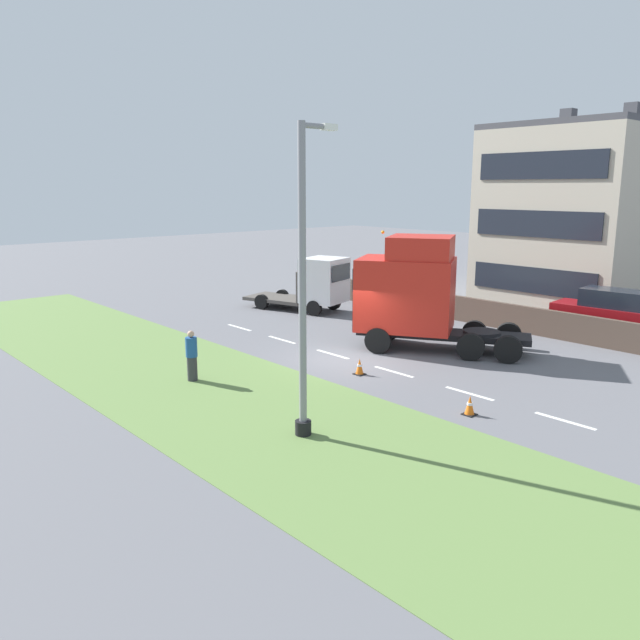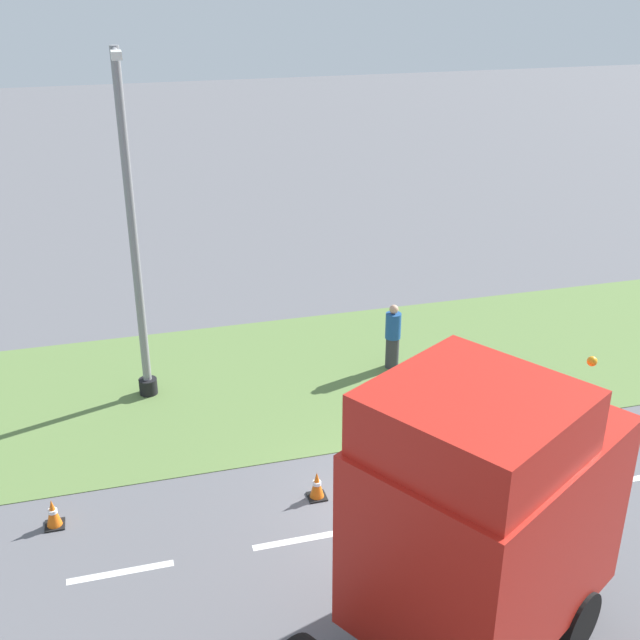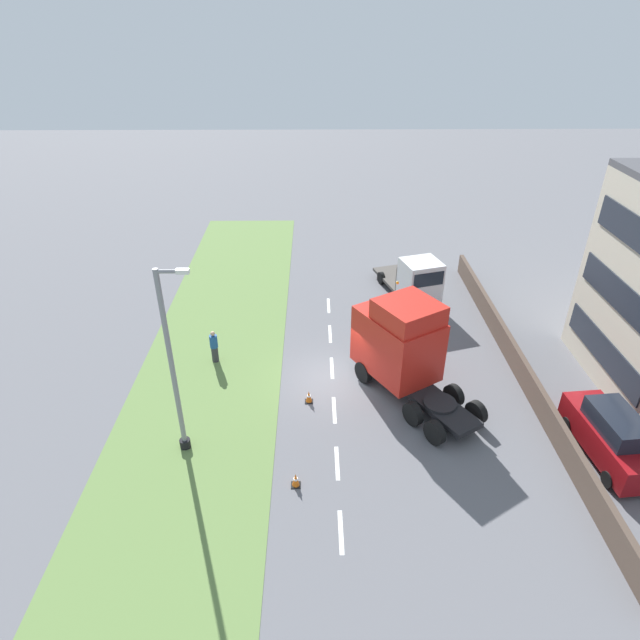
{
  "view_description": "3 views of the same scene",
  "coord_description": "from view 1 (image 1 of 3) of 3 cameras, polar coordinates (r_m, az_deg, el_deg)",
  "views": [
    {
      "loc": [
        -16.21,
        -16.42,
        6.46
      ],
      "look_at": [
        -1.09,
        0.42,
        1.61
      ],
      "focal_mm": 35.0,
      "sensor_mm": 36.0,
      "label": 1
    },
    {
      "loc": [
        11.24,
        -5.07,
        9.6
      ],
      "look_at": [
        -2.69,
        -1.21,
        3.06
      ],
      "focal_mm": 45.0,
      "sensor_mm": 36.0,
      "label": 2
    },
    {
      "loc": [
        -0.87,
        -20.75,
        15.56
      ],
      "look_at": [
        -0.6,
        0.79,
        2.84
      ],
      "focal_mm": 30.0,
      "sensor_mm": 36.0,
      "label": 3
    }
  ],
  "objects": [
    {
      "name": "traffic_cone_lead",
      "position": [
        18.65,
        13.53,
        -7.6
      ],
      "size": [
        0.36,
        0.36,
        0.58
      ],
      "color": "black",
      "rests_on": "ground"
    },
    {
      "name": "lamp_post",
      "position": [
        15.85,
        -1.48,
        1.74
      ],
      "size": [
        1.34,
        0.43,
        8.01
      ],
      "color": "black",
      "rests_on": "ground"
    },
    {
      "name": "parked_car",
      "position": [
        29.67,
        25.04,
        0.42
      ],
      "size": [
        2.13,
        4.83,
        2.16
      ],
      "rotation": [
        0.0,
        0.0,
        0.09
      ],
      "color": "maroon",
      "rests_on": "ground"
    },
    {
      "name": "traffic_cone_trailing",
      "position": [
        21.95,
        3.64,
        -4.28
      ],
      "size": [
        0.36,
        0.36,
        0.58
      ],
      "color": "black",
      "rests_on": "ground"
    },
    {
      "name": "flatbed_truck",
      "position": [
        32.64,
        -0.27,
        3.35
      ],
      "size": [
        3.59,
        5.94,
        2.87
      ],
      "rotation": [
        0.0,
        0.0,
        3.43
      ],
      "color": "silver",
      "rests_on": "ground"
    },
    {
      "name": "boundary_wall",
      "position": [
        30.65,
        14.73,
        0.67
      ],
      "size": [
        0.25,
        24.0,
        1.21
      ],
      "color": "#4C3D33",
      "rests_on": "ground"
    },
    {
      "name": "building_block",
      "position": [
        37.42,
        23.06,
        8.64
      ],
      "size": [
        10.35,
        7.81,
        10.74
      ],
      "color": "#B7AD99",
      "rests_on": "ground"
    },
    {
      "name": "pedestrian",
      "position": [
        21.5,
        -11.65,
        -3.27
      ],
      "size": [
        0.39,
        0.39,
        1.74
      ],
      "color": "#333338",
      "rests_on": "ground"
    },
    {
      "name": "lorry_cab",
      "position": [
        25.33,
        8.46,
        2.49
      ],
      "size": [
        5.61,
        6.9,
        4.71
      ],
      "rotation": [
        0.0,
        0.0,
        0.54
      ],
      "color": "black",
      "rests_on": "ground"
    },
    {
      "name": "ground_plane",
      "position": [
        23.96,
        2.63,
        -3.57
      ],
      "size": [
        120.0,
        120.0,
        0.0
      ],
      "primitive_type": "plane",
      "color": "slate",
      "rests_on": "ground"
    },
    {
      "name": "grass_verge",
      "position": [
        20.38,
        -9.58,
        -6.54
      ],
      "size": [
        7.0,
        44.0,
        0.01
      ],
      "color": "#607F42",
      "rests_on": "ground"
    },
    {
      "name": "lane_markings",
      "position": [
        23.48,
        3.83,
        -3.9
      ],
      "size": [
        0.16,
        17.8,
        0.0
      ],
      "color": "white",
      "rests_on": "ground"
    }
  ]
}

